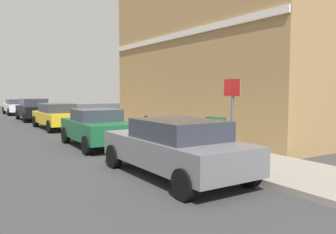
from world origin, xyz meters
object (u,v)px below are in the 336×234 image
at_px(car_green, 97,127).
at_px(car_yellow, 57,115).
at_px(utility_cabinet, 215,137).
at_px(bollard_far_kerb, 146,128).
at_px(car_black, 34,109).
at_px(bollard_near_cabinet, 190,131).
at_px(car_grey, 175,146).
at_px(car_white, 18,106).
at_px(street_sign, 232,108).

distance_m(car_green, car_yellow, 6.73).
distance_m(car_green, utility_cabinet, 4.69).
xyz_separation_m(car_green, bollard_far_kerb, (1.49, -1.11, -0.03)).
bearing_deg(car_black, bollard_near_cabinet, -171.32).
xyz_separation_m(car_green, car_yellow, (0.21, 6.72, 0.00)).
distance_m(car_grey, utility_cabinet, 2.66).
height_order(car_grey, car_yellow, car_grey).
xyz_separation_m(car_yellow, utility_cabinet, (2.18, -10.76, -0.05)).
xyz_separation_m(car_black, car_white, (-0.08, 6.68, -0.08)).
bearing_deg(car_yellow, car_white, -0.37).
bearing_deg(car_white, utility_cabinet, -175.31).
bearing_deg(bollard_far_kerb, car_green, 143.49).
bearing_deg(car_yellow, car_green, 177.12).
relative_size(car_green, bollard_far_kerb, 3.86).
relative_size(bollard_near_cabinet, street_sign, 0.45).
bearing_deg(utility_cabinet, car_white, 95.70).
height_order(car_white, bollard_far_kerb, car_white).
bearing_deg(car_green, car_white, 1.44).
bearing_deg(car_grey, bollard_near_cabinet, -42.39).
bearing_deg(utility_cabinet, bollard_near_cabinet, 86.12).
height_order(car_black, bollard_far_kerb, car_black).
bearing_deg(car_black, car_white, 0.63).
height_order(car_grey, street_sign, street_sign).
relative_size(car_green, utility_cabinet, 3.48).
distance_m(car_white, bollard_near_cabinet, 22.15).
relative_size(car_green, car_white, 1.00).
bearing_deg(utility_cabinet, car_green, 120.64).
bearing_deg(street_sign, car_yellow, 96.68).
xyz_separation_m(car_green, street_sign, (1.65, -5.59, 0.93)).
xyz_separation_m(car_grey, car_black, (0.07, 18.08, 0.02)).
bearing_deg(car_green, car_grey, -177.84).
distance_m(car_black, bollard_far_kerb, 13.95).
bearing_deg(bollard_far_kerb, car_white, 94.03).
bearing_deg(car_grey, bollard_far_kerb, -19.80).
bearing_deg(bollard_near_cabinet, car_grey, -131.51).
relative_size(utility_cabinet, bollard_far_kerb, 1.11).
bearing_deg(car_grey, street_sign, -100.81).
distance_m(utility_cabinet, bollard_far_kerb, 3.06).
xyz_separation_m(bollard_near_cabinet, street_sign, (-0.84, -3.03, 0.96)).
relative_size(car_grey, car_yellow, 1.02).
height_order(car_yellow, bollard_near_cabinet, car_yellow).
xyz_separation_m(car_white, street_sign, (1.61, -25.04, 0.96)).
height_order(utility_cabinet, street_sign, street_sign).
height_order(car_yellow, car_black, car_black).
distance_m(car_white, utility_cabinet, 23.61).
xyz_separation_m(car_black, bollard_far_kerb, (1.37, -13.88, -0.07)).
distance_m(car_grey, street_sign, 1.86).
relative_size(car_green, street_sign, 1.74).
relative_size(car_yellow, car_white, 1.08).
height_order(car_white, utility_cabinet, car_white).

